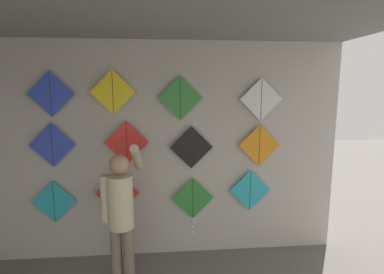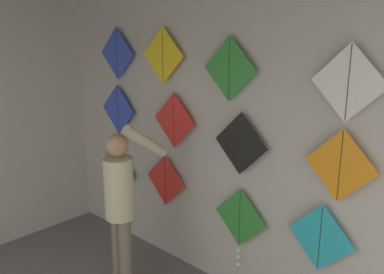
% 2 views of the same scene
% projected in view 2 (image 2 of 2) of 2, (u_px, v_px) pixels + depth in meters
% --- Properties ---
extents(back_panel, '(4.88, 0.06, 2.80)m').
position_uv_depth(back_panel, '(205.00, 139.00, 4.05)').
color(back_panel, '#BCB7AD').
rests_on(back_panel, ground).
extents(shopkeeper, '(0.42, 0.55, 1.65)m').
position_uv_depth(shopkeeper, '(121.00, 199.00, 3.85)').
color(shopkeeper, '#726656').
rests_on(shopkeeper, ground).
extents(kite_0, '(0.55, 0.01, 0.55)m').
position_uv_depth(kite_0, '(119.00, 171.00, 4.99)').
color(kite_0, '#28B2C6').
extents(kite_1, '(0.55, 0.01, 0.55)m').
position_uv_depth(kite_1, '(165.00, 180.00, 4.44)').
color(kite_1, red).
extents(kite_2, '(0.55, 0.04, 0.76)m').
position_uv_depth(kite_2, '(240.00, 221.00, 3.83)').
color(kite_2, '#338C38').
extents(kite_3, '(0.55, 0.01, 0.55)m').
position_uv_depth(kite_3, '(320.00, 238.00, 3.29)').
color(kite_3, '#28B2C6').
extents(kite_4, '(0.55, 0.01, 0.55)m').
position_uv_depth(kite_4, '(118.00, 110.00, 4.78)').
color(kite_4, blue).
extents(kite_5, '(0.55, 0.01, 0.55)m').
position_uv_depth(kite_5, '(174.00, 120.00, 4.17)').
color(kite_5, red).
extents(kite_6, '(0.55, 0.01, 0.55)m').
position_uv_depth(kite_6, '(240.00, 144.00, 3.65)').
color(kite_6, black).
extents(kite_7, '(0.55, 0.01, 0.55)m').
position_uv_depth(kite_7, '(340.00, 166.00, 3.06)').
color(kite_7, orange).
extents(kite_8, '(0.55, 0.01, 0.55)m').
position_uv_depth(kite_8, '(117.00, 54.00, 4.60)').
color(kite_8, blue).
extents(kite_9, '(0.55, 0.01, 0.55)m').
position_uv_depth(kite_9, '(163.00, 55.00, 4.11)').
color(kite_9, yellow).
extents(kite_10, '(0.55, 0.01, 0.55)m').
position_uv_depth(kite_10, '(229.00, 69.00, 3.58)').
color(kite_10, '#338C38').
extents(kite_11, '(0.55, 0.01, 0.55)m').
position_uv_depth(kite_11, '(349.00, 83.00, 2.90)').
color(kite_11, white).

